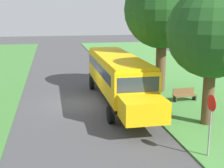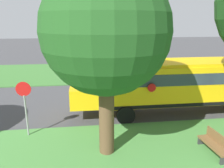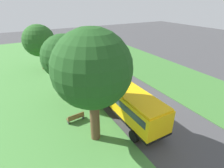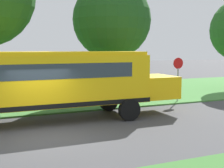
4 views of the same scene
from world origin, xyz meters
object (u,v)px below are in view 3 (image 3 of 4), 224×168
Objects in this scene: school_bus at (121,96)px; oak_tree_roadside_mid at (64,57)px; car_white_nearest at (99,55)px; oak_tree_far_end at (39,41)px; park_bench at (76,117)px; oak_tree_beside_bus at (90,68)px; stop_sign at (73,72)px.

oak_tree_roadside_mid is at bearing 125.32° from school_bus.
oak_tree_roadside_mid reaches higher than car_white_nearest.
school_bus is 17.41m from oak_tree_far_end.
oak_tree_far_end reaches higher than school_bus.
school_bus is at bearing -108.01° from car_white_nearest.
school_bus is 4.80m from park_bench.
oak_tree_beside_bus is 18.70m from oak_tree_far_end.
oak_tree_beside_bus is at bearing -78.44° from park_bench.
school_bus is 7.25m from oak_tree_roadside_mid.
stop_sign is at bearing 62.84° from oak_tree_roadside_mid.
school_bus is at bearing -77.14° from stop_sign.
stop_sign reaches higher than car_white_nearest.
car_white_nearest is 2.69× the size of park_bench.
car_white_nearest is 0.61× the size of oak_tree_far_end.
oak_tree_beside_bus is 3.28× the size of stop_sign.
school_bus is 1.68× the size of oak_tree_roadside_mid.
oak_tree_beside_bus is 7.50m from oak_tree_roadside_mid.
car_white_nearest is 10.76m from stop_sign.
stop_sign is (1.78, 3.46, -3.29)m from oak_tree_roadside_mid.
oak_tree_far_end reaches higher than park_bench.
oak_tree_beside_bus reaches higher than oak_tree_roadside_mid.
oak_tree_beside_bus is at bearing -116.58° from car_white_nearest.
oak_tree_beside_bus is at bearing -152.34° from school_bus.
park_bench is at bearing 170.59° from school_bus.
oak_tree_far_end is 2.61× the size of stop_sign.
oak_tree_roadside_mid is 4.52× the size of park_bench.
oak_tree_roadside_mid is at bearing 81.06° from park_bench.
school_bus is at bearing -74.42° from oak_tree_far_end.
school_bus reaches higher than stop_sign.
oak_tree_roadside_mid reaches higher than park_bench.
car_white_nearest is at bearing 50.74° from oak_tree_roadside_mid.
school_bus is 4.53× the size of stop_sign.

